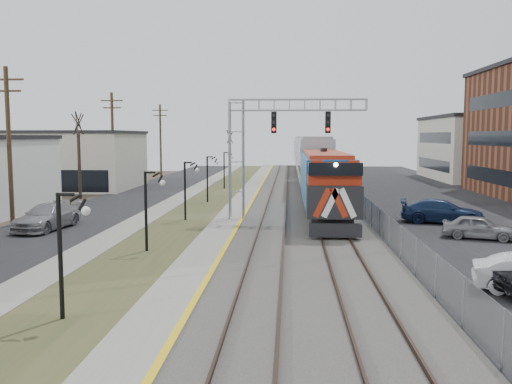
{
  "coord_description": "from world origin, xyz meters",
  "views": [
    {
      "loc": [
        3.02,
        -7.95,
        5.71
      ],
      "look_at": [
        1.17,
        22.12,
        2.6
      ],
      "focal_mm": 38.0,
      "sensor_mm": 36.0,
      "label": 1
    }
  ],
  "objects": [
    {
      "name": "fence",
      "position": [
        8.2,
        35.0,
        0.8
      ],
      "size": [
        0.04,
        120.0,
        1.6
      ],
      "primitive_type": "cube",
      "color": "gray",
      "rests_on": "ground"
    },
    {
      "name": "grass_median",
      "position": [
        -4.0,
        35.0,
        0.03
      ],
      "size": [
        4.0,
        120.0,
        0.06
      ],
      "primitive_type": "cube",
      "color": "#3D4524",
      "rests_on": "ground"
    },
    {
      "name": "lampposts",
      "position": [
        -4.0,
        18.29,
        2.0
      ],
      "size": [
        0.14,
        62.14,
        4.0
      ],
      "color": "black",
      "rests_on": "ground"
    },
    {
      "name": "signal_gantry",
      "position": [
        1.22,
        27.99,
        5.59
      ],
      "size": [
        9.0,
        1.07,
        8.15
      ],
      "color": "gray",
      "rests_on": "ground"
    },
    {
      "name": "car_street_b",
      "position": [
        -11.74,
        23.88,
        0.78
      ],
      "size": [
        2.78,
        5.56,
        1.55
      ],
      "primitive_type": "imported",
      "rotation": [
        0.0,
        0.0,
        -0.12
      ],
      "color": "gray",
      "rests_on": "ground"
    },
    {
      "name": "car_lot_e",
      "position": [
        13.53,
        22.35,
        0.66
      ],
      "size": [
        4.16,
        2.78,
        1.32
      ],
      "primitive_type": "imported",
      "rotation": [
        0.0,
        0.0,
        1.22
      ],
      "color": "slate",
      "rests_on": "ground"
    },
    {
      "name": "platform",
      "position": [
        -1.0,
        35.0,
        0.12
      ],
      "size": [
        2.0,
        120.0,
        0.24
      ],
      "primitive_type": "cube",
      "color": "gray",
      "rests_on": "ground"
    },
    {
      "name": "bare_trees",
      "position": [
        -12.66,
        38.91,
        2.7
      ],
      "size": [
        12.3,
        42.3,
        5.95
      ],
      "color": "#382D23",
      "rests_on": "ground"
    },
    {
      "name": "track_near",
      "position": [
        2.0,
        35.0,
        0.28
      ],
      "size": [
        1.58,
        120.0,
        0.15
      ],
      "color": "#2D2119",
      "rests_on": "ballast_bed"
    },
    {
      "name": "car_lot_d",
      "position": [
        13.05,
        27.91,
        0.77
      ],
      "size": [
        5.61,
        3.15,
        1.53
      ],
      "primitive_type": "imported",
      "rotation": [
        0.0,
        0.0,
        1.37
      ],
      "color": "#16274E",
      "rests_on": "ground"
    },
    {
      "name": "platform_edge",
      "position": [
        -0.12,
        35.0,
        0.24
      ],
      "size": [
        0.24,
        120.0,
        0.01
      ],
      "primitive_type": "cube",
      "color": "gold",
      "rests_on": "platform"
    },
    {
      "name": "train",
      "position": [
        5.5,
        65.23,
        2.92
      ],
      "size": [
        3.0,
        85.85,
        5.33
      ],
      "color": "#124E98",
      "rests_on": "ground"
    },
    {
      "name": "track_far",
      "position": [
        5.5,
        35.0,
        0.28
      ],
      "size": [
        1.58,
        120.0,
        0.15
      ],
      "color": "#2D2119",
      "rests_on": "ballast_bed"
    },
    {
      "name": "utility_poles",
      "position": [
        -14.5,
        25.0,
        5.0
      ],
      "size": [
        0.28,
        80.28,
        10.0
      ],
      "color": "#4C3823",
      "rests_on": "ground"
    },
    {
      "name": "street_west",
      "position": [
        -11.5,
        35.0,
        0.02
      ],
      "size": [
        7.0,
        120.0,
        0.04
      ],
      "primitive_type": "cube",
      "color": "black",
      "rests_on": "ground"
    },
    {
      "name": "sidewalk",
      "position": [
        -7.0,
        35.0,
        0.04
      ],
      "size": [
        2.0,
        120.0,
        0.08
      ],
      "primitive_type": "cube",
      "color": "gray",
      "rests_on": "ground"
    },
    {
      "name": "ballast_bed",
      "position": [
        4.0,
        35.0,
        0.1
      ],
      "size": [
        8.0,
        120.0,
        0.2
      ],
      "primitive_type": "cube",
      "color": "#595651",
      "rests_on": "ground"
    },
    {
      "name": "parking_lot",
      "position": [
        16.0,
        35.0,
        0.02
      ],
      "size": [
        16.0,
        120.0,
        0.04
      ],
      "primitive_type": "cube",
      "color": "black",
      "rests_on": "ground"
    }
  ]
}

